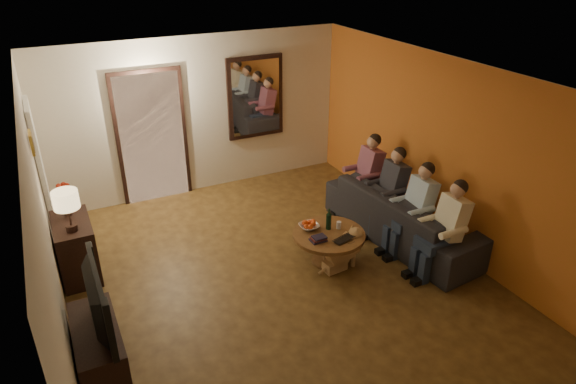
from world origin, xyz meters
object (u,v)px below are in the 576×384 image
sofa (406,215)px  laptop (347,241)px  person_c (389,194)px  table_lamp (68,211)px  person_a (446,232)px  dresser (76,248)px  bowl (309,226)px  person_d (366,178)px  coffee_table (328,247)px  person_b (415,212)px  dog (342,250)px  tv (89,302)px  wine_bottle (329,219)px  tv_stand (98,342)px

sofa → laptop: (-1.21, -0.33, 0.09)m
person_c → table_lamp: bearing=171.5°
person_a → dresser: bearing=154.2°
laptop → bowl: bearing=103.5°
dresser → person_a: person_a is taller
person_d → coffee_table: 1.59m
dresser → table_lamp: bearing=-90.0°
person_c → person_b: bearing=-90.0°
dog → laptop: (0.01, -0.09, 0.18)m
sofa → bowl: 1.50m
bowl → person_b: bearing=-18.6°
tv → dresser: bearing=0.0°
person_a → coffee_table: bearing=145.0°
dresser → wine_bottle: (3.08, -1.10, 0.22)m
dog → person_c: bearing=20.3°
table_lamp → tv_stand: table_lamp is taller
table_lamp → dog: table_lamp is taller
coffee_table → person_d: bearing=38.2°
person_a → tv_stand: bearing=174.6°
sofa → laptop: bearing=99.4°
dog → laptop: 0.20m
sofa → person_d: bearing=0.4°
table_lamp → wine_bottle: bearing=-16.0°
laptop → dresser: bearing=138.9°
tv → person_b: size_ratio=0.98×
dog → sofa: bearing=5.8°
dog → wine_bottle: 0.44m
tv → person_d: bearing=-71.7°
person_a → person_c: 1.20m
tv_stand → laptop: bearing=3.0°
dresser → sofa: (4.34, -1.15, -0.01)m
dresser → coffee_table: (3.03, -1.20, -0.16)m
coffee_table → bowl: bearing=129.3°
person_d → tv: bearing=-161.7°
coffee_table → bowl: size_ratio=3.70×
wine_bottle → laptop: size_ratio=0.94×
dresser → sofa: 4.49m
tv_stand → dog: bearing=4.7°
coffee_table → tv_stand: bearing=-171.6°
person_c → person_d: bearing=90.0°
dresser → person_b: (4.24, -1.45, 0.22)m
sofa → coffee_table: sofa is taller
table_lamp → tv: 1.47m
coffee_table → dog: bearing=-65.9°
dresser → person_c: (4.24, -0.85, 0.22)m
wine_bottle → sofa: bearing=-2.2°
person_c → tv: bearing=-169.3°
dresser → laptop: dresser is taller
person_c → laptop: bearing=-150.3°
dresser → person_a: (4.24, -2.05, 0.22)m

